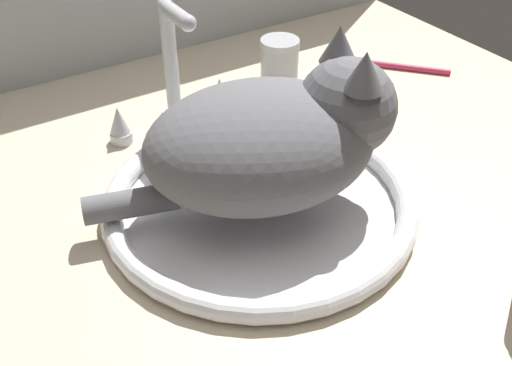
{
  "coord_description": "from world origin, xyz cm",
  "views": [
    {
      "loc": [
        -30.35,
        -52.29,
        49.31
      ],
      "look_at": [
        -0.49,
        -4.8,
        7.0
      ],
      "focal_mm": 42.46,
      "sensor_mm": 36.0,
      "label": 1
    }
  ],
  "objects_px": {
    "cat": "(276,138)",
    "toothbrush": "(396,65)",
    "metal_jar": "(280,62)",
    "sink_basin": "(256,202)",
    "faucet": "(171,84)"
  },
  "relations": [
    {
      "from": "toothbrush",
      "to": "sink_basin",
      "type": "bearing_deg",
      "value": -154.54
    },
    {
      "from": "faucet",
      "to": "sink_basin",
      "type": "bearing_deg",
      "value": -90.0
    },
    {
      "from": "metal_jar",
      "to": "toothbrush",
      "type": "distance_m",
      "value": 0.21
    },
    {
      "from": "toothbrush",
      "to": "cat",
      "type": "bearing_deg",
      "value": -152.44
    },
    {
      "from": "sink_basin",
      "to": "toothbrush",
      "type": "xyz_separation_m",
      "value": [
        0.4,
        0.19,
        -0.0
      ]
    },
    {
      "from": "sink_basin",
      "to": "metal_jar",
      "type": "height_order",
      "value": "metal_jar"
    },
    {
      "from": "cat",
      "to": "metal_jar",
      "type": "height_order",
      "value": "cat"
    },
    {
      "from": "faucet",
      "to": "toothbrush",
      "type": "relative_size",
      "value": 1.44
    },
    {
      "from": "faucet",
      "to": "metal_jar",
      "type": "relative_size",
      "value": 2.55
    },
    {
      "from": "faucet",
      "to": "toothbrush",
      "type": "distance_m",
      "value": 0.41
    },
    {
      "from": "metal_jar",
      "to": "toothbrush",
      "type": "height_order",
      "value": "metal_jar"
    },
    {
      "from": "sink_basin",
      "to": "cat",
      "type": "height_order",
      "value": "cat"
    },
    {
      "from": "sink_basin",
      "to": "faucet",
      "type": "relative_size",
      "value": 1.96
    },
    {
      "from": "faucet",
      "to": "toothbrush",
      "type": "xyz_separation_m",
      "value": [
        0.4,
        -0.03,
        -0.06
      ]
    },
    {
      "from": "cat",
      "to": "toothbrush",
      "type": "distance_m",
      "value": 0.44
    }
  ]
}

